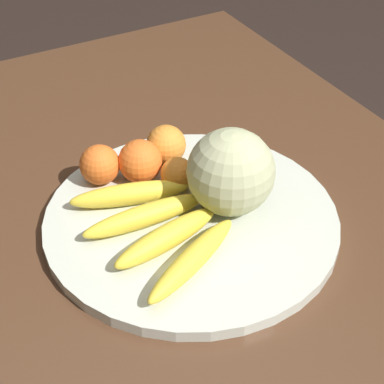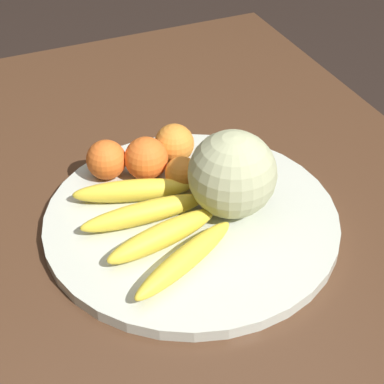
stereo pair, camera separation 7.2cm
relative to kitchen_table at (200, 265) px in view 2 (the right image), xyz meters
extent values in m
cube|color=#4C301E|center=(0.00, 0.00, 0.08)|extent=(1.42, 0.94, 0.04)
cube|color=#4C301E|center=(0.62, -0.39, -0.30)|extent=(0.07, 0.07, 0.71)
cylinder|color=beige|center=(0.00, 0.02, 0.11)|extent=(0.47, 0.47, 0.02)
torus|color=#1E4C56|center=(0.00, 0.02, 0.11)|extent=(0.47, 0.47, 0.01)
sphere|color=#B2B789|center=(-0.01, -0.05, 0.19)|extent=(0.14, 0.14, 0.14)
sphere|color=#473819|center=(-0.01, -0.01, 0.14)|extent=(0.03, 0.03, 0.03)
ellipsoid|color=yellow|center=(0.08, 0.09, 0.14)|extent=(0.09, 0.20, 0.04)
ellipsoid|color=yellow|center=(0.02, 0.09, 0.14)|extent=(0.04, 0.21, 0.04)
ellipsoid|color=yellow|center=(-0.05, 0.08, 0.14)|extent=(0.08, 0.19, 0.04)
ellipsoid|color=yellow|center=(-0.10, 0.07, 0.14)|extent=(0.12, 0.20, 0.03)
sphere|color=orange|center=(0.15, -0.02, 0.15)|extent=(0.07, 0.07, 0.07)
sphere|color=orange|center=(0.15, 0.11, 0.15)|extent=(0.07, 0.07, 0.07)
sphere|color=orange|center=(0.13, 0.04, 0.15)|extent=(0.07, 0.07, 0.07)
sphere|color=orange|center=(0.08, 0.00, 0.15)|extent=(0.06, 0.06, 0.06)
cube|color=white|center=(0.08, 0.06, 0.12)|extent=(0.08, 0.07, 0.00)
camera|label=1|loc=(-0.68, 0.39, 0.78)|focal=60.00mm
camera|label=2|loc=(-0.71, 0.32, 0.78)|focal=60.00mm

